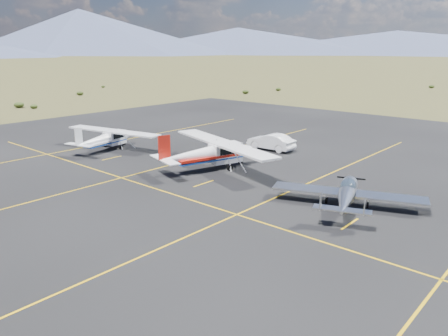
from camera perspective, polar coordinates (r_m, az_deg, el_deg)
ground at (r=28.83m, az=12.43°, el=-3.63°), size 1600.00×1600.00×0.00m
apron at (r=32.56m, az=1.63°, el=-1.02°), size 72.00×72.00×0.02m
aircraft_low_wing at (r=26.78m, az=15.76°, el=-3.21°), size 6.68×8.97×1.98m
aircraft_cessna at (r=33.81m, az=-1.89°, el=2.05°), size 8.32×12.30×3.13m
aircraft_plain at (r=41.77m, az=-15.21°, el=3.80°), size 6.48×10.28×2.60m
sedan at (r=40.84m, az=6.15°, el=3.44°), size 1.68×4.60×1.51m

